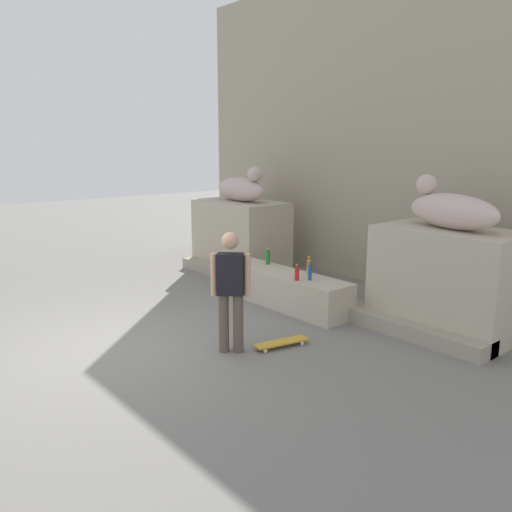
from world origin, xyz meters
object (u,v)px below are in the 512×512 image
skater (231,287)px  bottle_green (268,257)px  statue_reclining_left (241,188)px  skateboard (281,342)px  bottle_blue (310,272)px  bottle_red (297,274)px  statue_reclining_right (451,210)px  bottle_orange (309,267)px

skater → bottle_green: (-1.74, 2.19, -0.19)m
statue_reclining_left → bottle_green: statue_reclining_left is taller
skateboard → bottle_blue: 1.64m
skater → bottle_red: size_ratio=6.14×
statue_reclining_left → skater: 4.79m
bottle_green → bottle_red: (1.20, -0.42, -0.02)m
statue_reclining_right → bottle_blue: 2.37m
bottle_green → skater: bearing=-51.5°
statue_reclining_right → bottle_blue: statue_reclining_right is taller
statue_reclining_right → bottle_red: bearing=46.9°
bottle_red → skateboard: bearing=-52.8°
statue_reclining_right → bottle_red: 2.56m
statue_reclining_right → bottle_green: bearing=28.5°
bottle_green → bottle_orange: bearing=1.1°
statue_reclining_right → skater: 3.47m
statue_reclining_left → bottle_orange: size_ratio=5.20×
bottle_green → bottle_blue: 1.35m
statue_reclining_right → bottle_red: size_ratio=6.20×
statue_reclining_left → bottle_red: 3.49m
statue_reclining_left → statue_reclining_right: bearing=4.8°
skateboard → bottle_orange: size_ratio=2.61×
statue_reclining_left → bottle_blue: 3.53m
bottle_orange → bottle_blue: (0.28, -0.26, 0.01)m
statue_reclining_left → skateboard: statue_reclining_left is taller
statue_reclining_right → skateboard: statue_reclining_right is taller
skateboard → bottle_blue: bearing=41.2°
bottle_orange → bottle_red: bearing=-70.4°
skateboard → bottle_orange: bearing=44.7°
bottle_orange → bottle_red: size_ratio=1.16×
bottle_orange → bottle_green: 1.05m
skater → bottle_blue: size_ratio=5.09×
skater → bottle_blue: 2.00m
bottle_blue → bottle_orange: bearing=136.8°
bottle_orange → statue_reclining_left: bearing=164.1°
statue_reclining_left → skater: bearing=-35.6°
skater → bottle_red: (-0.54, 1.77, -0.21)m
bottle_green → bottle_red: bearing=-19.3°
skateboard → bottle_orange: 1.98m
statue_reclining_left → bottle_blue: size_ratio=5.00×
skater → statue_reclining_right: bearing=20.7°
statue_reclining_right → bottle_red: (-1.91, -1.28, -1.14)m
skater → skateboard: 1.12m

